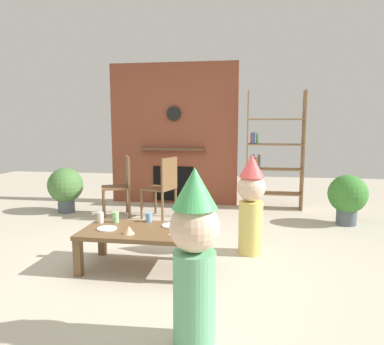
% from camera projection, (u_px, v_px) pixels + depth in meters
% --- Properties ---
extents(ground_plane, '(12.00, 12.00, 0.00)m').
position_uv_depth(ground_plane, '(172.00, 257.00, 3.68)').
color(ground_plane, '#BCB29E').
extents(brick_fireplace_feature, '(2.20, 0.28, 2.40)m').
position_uv_depth(brick_fireplace_feature, '(174.00, 135.00, 6.14)').
color(brick_fireplace_feature, brown).
rests_on(brick_fireplace_feature, ground_plane).
extents(bookshelf, '(0.90, 0.28, 1.90)m').
position_uv_depth(bookshelf, '(270.00, 156.00, 5.75)').
color(bookshelf, olive).
rests_on(bookshelf, ground_plane).
extents(coffee_table, '(1.14, 0.63, 0.38)m').
position_uv_depth(coffee_table, '(142.00, 235.00, 3.39)').
color(coffee_table, brown).
rests_on(coffee_table, ground_plane).
extents(paper_cup_near_left, '(0.06, 0.06, 0.11)m').
position_uv_depth(paper_cup_near_left, '(116.00, 217.00, 3.61)').
color(paper_cup_near_left, '#8CD18C').
rests_on(paper_cup_near_left, coffee_table).
extents(paper_cup_near_right, '(0.06, 0.06, 0.09)m').
position_uv_depth(paper_cup_near_right, '(149.00, 217.00, 3.63)').
color(paper_cup_near_right, '#669EE0').
rests_on(paper_cup_near_right, coffee_table).
extents(paper_cup_center, '(0.06, 0.06, 0.11)m').
position_uv_depth(paper_cup_center, '(100.00, 217.00, 3.60)').
color(paper_cup_center, silver).
rests_on(paper_cup_center, coffee_table).
extents(paper_cup_far_left, '(0.07, 0.07, 0.09)m').
position_uv_depth(paper_cup_far_left, '(184.00, 224.00, 3.37)').
color(paper_cup_far_left, silver).
rests_on(paper_cup_far_left, coffee_table).
extents(paper_plate_front, '(0.21, 0.21, 0.01)m').
position_uv_depth(paper_plate_front, '(173.00, 225.00, 3.48)').
color(paper_plate_front, white).
rests_on(paper_plate_front, coffee_table).
extents(paper_plate_rear, '(0.19, 0.19, 0.01)m').
position_uv_depth(paper_plate_rear, '(107.00, 228.00, 3.38)').
color(paper_plate_rear, white).
rests_on(paper_plate_rear, coffee_table).
extents(birthday_cake_slice, '(0.10, 0.10, 0.07)m').
position_uv_depth(birthday_cake_slice, '(129.00, 230.00, 3.23)').
color(birthday_cake_slice, '#EAC68C').
rests_on(birthday_cake_slice, coffee_table).
extents(table_fork, '(0.05, 0.15, 0.01)m').
position_uv_depth(table_fork, '(173.00, 233.00, 3.26)').
color(table_fork, silver).
rests_on(table_fork, coffee_table).
extents(child_with_cone_hat, '(0.31, 0.31, 1.12)m').
position_uv_depth(child_with_cone_hat, '(195.00, 253.00, 2.17)').
color(child_with_cone_hat, '#66B27F').
rests_on(child_with_cone_hat, ground_plane).
extents(child_in_pink, '(0.29, 0.29, 1.06)m').
position_uv_depth(child_in_pink, '(251.00, 202.00, 3.73)').
color(child_in_pink, '#E0CC66').
rests_on(child_in_pink, ground_plane).
extents(dining_chair_left, '(0.53, 0.53, 0.90)m').
position_uv_depth(dining_chair_left, '(122.00, 182.00, 5.30)').
color(dining_chair_left, brown).
rests_on(dining_chair_left, ground_plane).
extents(dining_chair_middle, '(0.51, 0.51, 0.90)m').
position_uv_depth(dining_chair_middle, '(164.00, 184.00, 5.15)').
color(dining_chair_middle, brown).
rests_on(dining_chair_middle, ground_plane).
extents(potted_plant_tall, '(0.52, 0.52, 0.69)m').
position_uv_depth(potted_plant_tall, '(348.00, 196.00, 4.85)').
color(potted_plant_tall, '#4C5660').
rests_on(potted_plant_tall, ground_plane).
extents(potted_plant_short, '(0.54, 0.54, 0.70)m').
position_uv_depth(potted_plant_short, '(66.00, 187.00, 5.54)').
color(potted_plant_short, '#4C5660').
rests_on(potted_plant_short, ground_plane).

